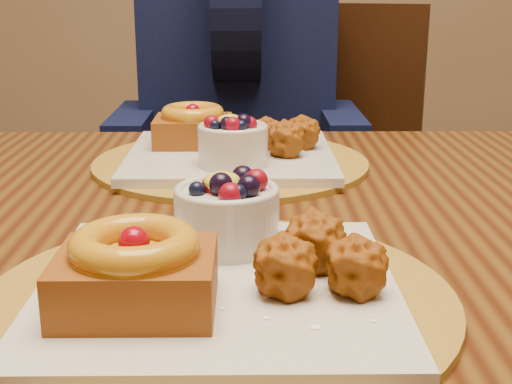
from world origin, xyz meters
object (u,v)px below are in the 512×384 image
at_px(dining_table, 227,281).
at_px(chair_far, 305,200).
at_px(place_setting_far, 228,149).
at_px(diner, 238,63).
at_px(place_setting_near, 214,270).

xyz_separation_m(dining_table, chair_far, (0.15, 0.79, -0.15)).
distance_m(place_setting_far, diner, 0.53).
distance_m(place_setting_near, diner, 0.96).
relative_size(dining_table, place_setting_far, 4.21).
bearing_deg(diner, place_setting_near, -86.53).
distance_m(dining_table, place_setting_far, 0.24).
xyz_separation_m(dining_table, place_setting_far, (-0.00, 0.22, 0.10)).
height_order(place_setting_near, chair_far, chair_far).
height_order(dining_table, place_setting_near, place_setting_near).
bearing_deg(place_setting_near, chair_far, 81.19).
relative_size(chair_far, diner, 1.21).
bearing_deg(place_setting_far, dining_table, -89.27).
relative_size(place_setting_near, place_setting_far, 1.00).
xyz_separation_m(place_setting_far, chair_far, (0.16, 0.57, -0.25)).
height_order(chair_far, diner, diner).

